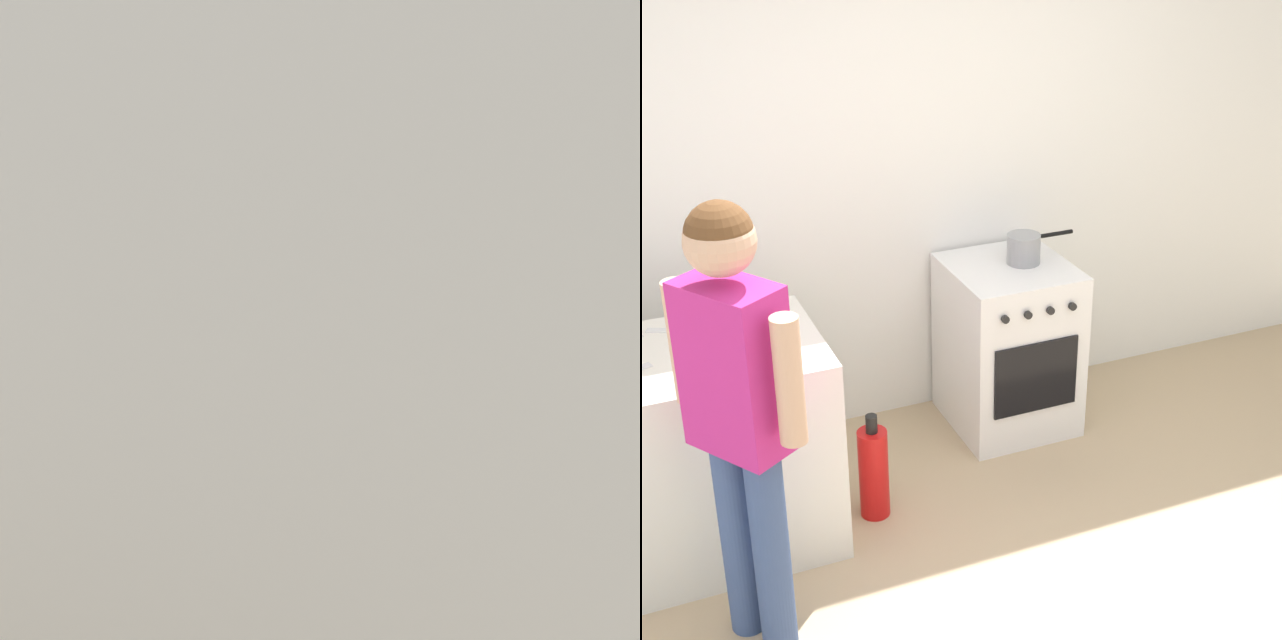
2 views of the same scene
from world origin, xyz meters
TOP-DOWN VIEW (x-y plane):
  - back_wall at (0.00, 1.95)m, footprint 6.00×0.10m
  - counter_unit at (-1.35, 1.20)m, footprint 1.30×0.70m
  - oven_left at (0.35, 1.58)m, footprint 0.57×0.62m
  - pot at (0.43, 1.59)m, footprint 0.34×0.16m
  - knife_carving at (-1.17, 1.37)m, footprint 0.31×0.16m
  - person at (-1.14, 0.57)m, footprint 0.35×0.49m
  - fire_extinguisher at (-0.52, 1.10)m, footprint 0.13×0.13m

SIDE VIEW (x-z plane):
  - fire_extinguisher at x=-0.52m, z-range -0.03..0.47m
  - oven_left at x=0.35m, z-range 0.00..0.85m
  - counter_unit at x=-1.35m, z-range 0.00..0.90m
  - knife_carving at x=-1.17m, z-range 0.90..0.91m
  - pot at x=0.43m, z-range 0.85..0.99m
  - person at x=-1.14m, z-range 0.18..1.87m
  - back_wall at x=0.00m, z-range 0.00..2.60m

